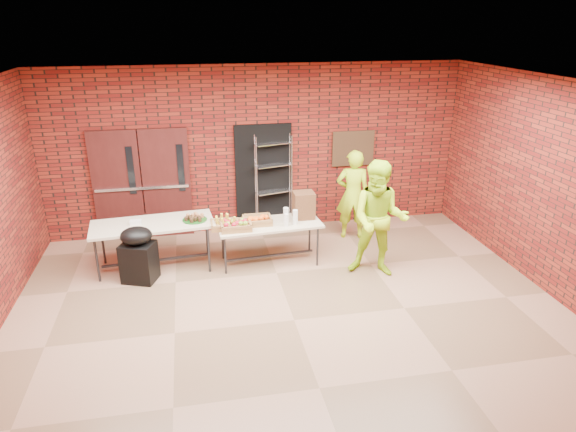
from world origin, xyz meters
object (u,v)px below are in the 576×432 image
(wire_rack, at_px, (274,184))
(table_left, at_px, (153,227))
(table_right, at_px, (269,227))
(volunteer_woman, at_px, (353,195))
(coffee_dispenser, at_px, (304,205))
(volunteer_man, at_px, (379,219))
(covered_grill, at_px, (138,254))

(wire_rack, xyz_separation_m, table_left, (-2.24, -1.27, -0.21))
(table_right, distance_m, volunteer_woman, 1.90)
(table_right, height_order, coffee_dispenser, coffee_dispenser)
(table_right, height_order, volunteer_man, volunteer_man)
(covered_grill, bearing_deg, volunteer_woman, 35.34)
(wire_rack, height_order, table_right, wire_rack)
(table_right, relative_size, volunteer_man, 0.94)
(covered_grill, xyz_separation_m, volunteer_man, (3.83, -0.50, 0.50))
(table_left, bearing_deg, volunteer_woman, 4.50)
(wire_rack, distance_m, volunteer_man, 2.57)
(table_left, bearing_deg, covered_grill, -124.51)
(covered_grill, bearing_deg, wire_rack, 54.68)
(table_left, xyz_separation_m, volunteer_man, (3.59, -0.91, 0.22))
(wire_rack, relative_size, volunteer_woman, 1.11)
(table_right, bearing_deg, volunteer_man, -28.61)
(wire_rack, distance_m, table_right, 1.50)
(table_left, relative_size, volunteer_woman, 1.19)
(table_left, relative_size, coffee_dispenser, 4.41)
(table_right, xyz_separation_m, coffee_dispenser, (0.63, 0.15, 0.29))
(covered_grill, height_order, volunteer_man, volunteer_man)
(wire_rack, relative_size, coffee_dispenser, 4.11)
(table_right, distance_m, coffee_dispenser, 0.71)
(wire_rack, xyz_separation_m, volunteer_woman, (1.40, -0.65, -0.10))
(table_left, height_order, covered_grill, covered_grill)
(table_left, xyz_separation_m, volunteer_woman, (3.64, 0.62, 0.11))
(table_right, bearing_deg, covered_grill, -177.74)
(wire_rack, bearing_deg, volunteer_man, -72.49)
(wire_rack, relative_size, covered_grill, 2.07)
(volunteer_woman, distance_m, volunteer_man, 1.53)
(coffee_dispenser, xyz_separation_m, volunteer_woman, (1.09, 0.63, -0.09))
(table_right, relative_size, covered_grill, 1.96)
(coffee_dispenser, bearing_deg, covered_grill, -171.72)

